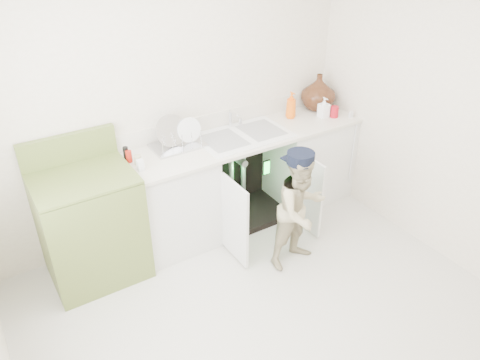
% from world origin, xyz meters
% --- Properties ---
extents(ground, '(3.50, 3.50, 0.00)m').
position_xyz_m(ground, '(0.00, 0.00, 0.00)').
color(ground, '#BEB5A7').
rests_on(ground, ground).
extents(room_shell, '(6.00, 5.50, 1.26)m').
position_xyz_m(room_shell, '(0.00, 0.00, 1.25)').
color(room_shell, '#EEE4CC').
rests_on(room_shell, ground).
extents(counter_run, '(2.44, 1.02, 1.26)m').
position_xyz_m(counter_run, '(0.59, 1.21, 0.48)').
color(counter_run, silver).
rests_on(counter_run, ground).
extents(avocado_stove, '(0.76, 0.65, 1.18)m').
position_xyz_m(avocado_stove, '(-0.93, 1.18, 0.49)').
color(avocado_stove, olive).
rests_on(avocado_stove, ground).
extents(repair_worker, '(0.55, 0.70, 1.07)m').
position_xyz_m(repair_worker, '(0.60, 0.39, 0.54)').
color(repair_worker, tan).
rests_on(repair_worker, ground).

